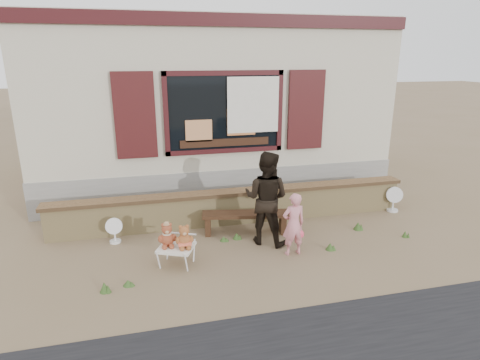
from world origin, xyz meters
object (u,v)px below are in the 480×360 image
object	(u,v)px
bench	(246,218)
adult	(266,198)
folding_chair	(176,248)
child	(294,224)
teddy_bear_left	(167,234)
teddy_bear_right	(184,236)

from	to	relation	value
bench	adult	world-z (taller)	adult
folding_chair	child	size ratio (longest dim) A/B	0.63
folding_chair	teddy_bear_left	world-z (taller)	teddy_bear_left
teddy_bear_left	child	bearing A→B (deg)	20.14
child	adult	size ratio (longest dim) A/B	0.65
teddy_bear_right	child	world-z (taller)	child
folding_chair	adult	world-z (taller)	adult
teddy_bear_right	child	size ratio (longest dim) A/B	0.36
teddy_bear_right	child	bearing A→B (deg)	23.24
child	teddy_bear_right	bearing A→B (deg)	-4.37
teddy_bear_left	child	world-z (taller)	child
folding_chair	bench	bearing A→B (deg)	57.66
teddy_bear_right	adult	distance (m)	1.60
bench	teddy_bear_right	world-z (taller)	teddy_bear_right
teddy_bear_right	adult	world-z (taller)	adult
teddy_bear_left	child	xyz separation A→B (m)	(2.04, -0.14, 0.02)
adult	bench	bearing A→B (deg)	-24.14
folding_chair	adult	size ratio (longest dim) A/B	0.41
child	folding_chair	bearing A→B (deg)	-6.03
folding_chair	child	distance (m)	1.93
child	bench	bearing A→B (deg)	-63.98
bench	child	xyz separation A→B (m)	(0.56, -0.98, 0.24)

